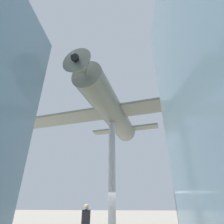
{
  "coord_description": "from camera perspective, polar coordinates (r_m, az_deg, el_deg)",
  "views": [
    {
      "loc": [
        -1.28,
        12.63,
        1.94
      ],
      "look_at": [
        0.0,
        0.0,
        8.5
      ],
      "focal_mm": 28.0,
      "sensor_mm": 36.0,
      "label": 1
    }
  ],
  "objects": [
    {
      "name": "support_pylon_central",
      "position": [
        12.83,
        -0.0,
        -19.1
      ],
      "size": [
        0.49,
        0.49,
        7.55
      ],
      "color": "#B7B7BC",
      "rests_on": "ground_plane"
    },
    {
      "name": "visitor_person",
      "position": [
        10.9,
        -8.57,
        -31.58
      ],
      "size": [
        0.45,
        0.33,
        1.85
      ],
      "rotation": [
        0.0,
        0.0,
        2.85
      ],
      "color": "#383842",
      "rests_on": "ground_plane"
    },
    {
      "name": "suspended_airplane",
      "position": [
        14.11,
        -0.27,
        0.44
      ],
      "size": [
        21.1,
        11.94,
        2.97
      ],
      "rotation": [
        0.0,
        0.0,
        -0.2
      ],
      "color": "slate",
      "rests_on": "support_pylon_central"
    }
  ]
}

